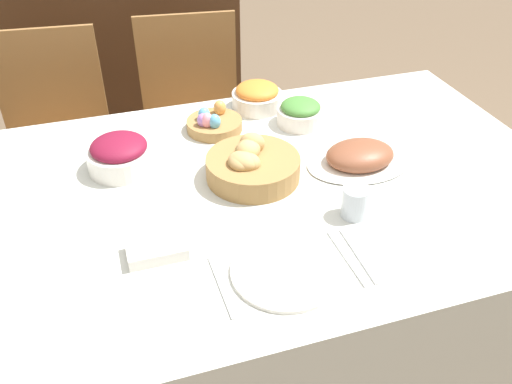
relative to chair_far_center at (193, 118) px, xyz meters
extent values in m
plane|color=brown|center=(-0.05, -0.89, -0.49)|extent=(12.00, 12.00, 0.00)
cube|color=silver|center=(-0.05, -0.89, -0.12)|extent=(1.87, 1.10, 0.73)
cylinder|color=olive|center=(-0.23, -0.25, -0.27)|extent=(0.03, 0.03, 0.43)
cylinder|color=olive|center=(0.16, -0.29, -0.27)|extent=(0.03, 0.03, 0.43)
cylinder|color=olive|center=(-0.18, 0.14, -0.27)|extent=(0.03, 0.03, 0.43)
cylinder|color=olive|center=(0.21, 0.09, -0.27)|extent=(0.03, 0.03, 0.43)
cube|color=olive|center=(-0.01, -0.08, -0.05)|extent=(0.47, 0.47, 0.02)
cube|color=olive|center=(0.01, 0.12, 0.19)|extent=(0.42, 0.07, 0.45)
cylinder|color=olive|center=(-0.79, -0.25, -0.27)|extent=(0.03, 0.03, 0.43)
cylinder|color=olive|center=(-0.40, -0.29, -0.27)|extent=(0.03, 0.03, 0.43)
cylinder|color=olive|center=(-0.75, 0.13, -0.27)|extent=(0.03, 0.03, 0.43)
cylinder|color=olive|center=(-0.36, 0.10, -0.27)|extent=(0.03, 0.03, 0.43)
cube|color=olive|center=(-0.58, -0.08, -0.05)|extent=(0.46, 0.46, 0.02)
cube|color=olive|center=(-0.56, 0.12, 0.19)|extent=(0.42, 0.06, 0.45)
cube|color=#4C2D19|center=(-0.19, 0.74, -0.03)|extent=(1.12, 0.44, 0.92)
cylinder|color=#9E7542|center=(0.01, -0.85, 0.28)|extent=(0.27, 0.27, 0.07)
ellipsoid|color=tan|center=(0.02, -0.80, 0.33)|extent=(0.09, 0.08, 0.06)
ellipsoid|color=tan|center=(-0.03, -0.88, 0.32)|extent=(0.11, 0.11, 0.05)
ellipsoid|color=tan|center=(-0.01, -0.88, 0.32)|extent=(0.08, 0.08, 0.05)
ellipsoid|color=tan|center=(0.00, -0.82, 0.32)|extent=(0.07, 0.08, 0.06)
ellipsoid|color=tan|center=(-0.01, -0.84, 0.33)|extent=(0.09, 0.09, 0.06)
ellipsoid|color=tan|center=(-0.04, -0.87, 0.32)|extent=(0.08, 0.09, 0.05)
cylinder|color=#9E7542|center=(-0.03, -0.55, 0.26)|extent=(0.18, 0.18, 0.03)
ellipsoid|color=#B27AD1|center=(-0.07, -0.57, 0.30)|extent=(0.04, 0.04, 0.05)
ellipsoid|color=#F29E4C|center=(0.00, -0.51, 0.30)|extent=(0.04, 0.04, 0.05)
ellipsoid|color=pink|center=(-0.06, -0.58, 0.30)|extent=(0.04, 0.04, 0.05)
ellipsoid|color=#60B2E0|center=(-0.04, -0.59, 0.30)|extent=(0.04, 0.04, 0.05)
ellipsoid|color=#60B2E0|center=(-0.06, -0.54, 0.30)|extent=(0.04, 0.04, 0.05)
ellipsoid|color=silver|center=(0.32, -0.88, 0.25)|extent=(0.32, 0.22, 0.01)
ellipsoid|color=brown|center=(0.32, -0.88, 0.28)|extent=(0.21, 0.16, 0.07)
cylinder|color=silver|center=(0.25, -0.60, 0.27)|extent=(0.15, 0.15, 0.05)
ellipsoid|color=#478438|center=(0.25, -0.60, 0.31)|extent=(0.13, 0.13, 0.05)
cylinder|color=silver|center=(-0.35, -0.69, 0.28)|extent=(0.19, 0.19, 0.06)
ellipsoid|color=maroon|center=(-0.35, -0.69, 0.32)|extent=(0.16, 0.16, 0.06)
cylinder|color=silver|center=(0.15, -0.45, 0.28)|extent=(0.17, 0.17, 0.06)
ellipsoid|color=orange|center=(0.15, -0.45, 0.31)|extent=(0.15, 0.15, 0.05)
cylinder|color=silver|center=(-0.04, -1.24, 0.25)|extent=(0.25, 0.25, 0.01)
cube|color=silver|center=(-0.19, -1.24, 0.25)|extent=(0.01, 0.20, 0.00)
cube|color=silver|center=(0.11, -1.24, 0.25)|extent=(0.01, 0.20, 0.00)
cube|color=silver|center=(0.14, -1.24, 0.25)|extent=(0.01, 0.20, 0.00)
cylinder|color=silver|center=(0.20, -1.10, 0.29)|extent=(0.07, 0.07, 0.08)
cube|color=silver|center=(-0.31, -1.09, 0.26)|extent=(0.14, 0.09, 0.03)
camera|label=1|loc=(-0.37, -2.07, 1.12)|focal=38.00mm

